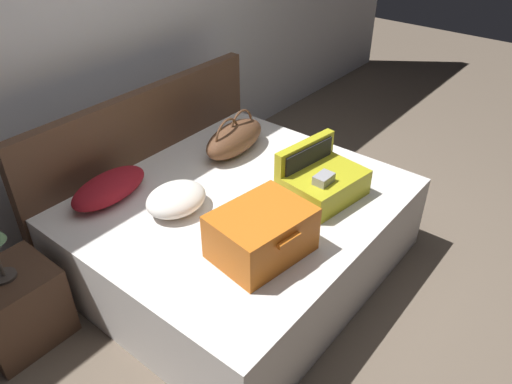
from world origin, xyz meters
TOP-DOWN VIEW (x-y plane):
  - ground_plane at (0.00, 0.00)m, footprint 12.00×12.00m
  - back_wall at (0.00, 1.65)m, footprint 8.00×0.10m
  - bed at (0.00, 0.40)m, footprint 1.86×1.62m
  - headboard at (0.00, 1.25)m, footprint 1.90×0.08m
  - hard_case_large at (-0.30, 0.00)m, footprint 0.53×0.43m
  - hard_case_medium at (0.33, 0.04)m, footprint 0.51×0.43m
  - duffel_bag at (0.41, 0.80)m, footprint 0.57×0.30m
  - pillow_near_headboard at (-0.49, 1.01)m, footprint 0.53×0.28m
  - pillow_center_head at (-0.31, 0.62)m, footprint 0.38×0.31m
  - nightstand at (-1.21, 0.96)m, footprint 0.44×0.40m

SIDE VIEW (x-z plane):
  - ground_plane at x=0.00m, z-range 0.00..0.00m
  - nightstand at x=-1.21m, z-range 0.00..0.44m
  - bed at x=0.00m, z-range 0.00..0.52m
  - headboard at x=0.00m, z-range 0.00..0.98m
  - pillow_center_head at x=-0.31m, z-range 0.52..0.67m
  - pillow_near_headboard at x=-0.49m, z-range 0.52..0.68m
  - duffel_bag at x=0.41m, z-range 0.48..0.77m
  - hard_case_medium at x=0.33m, z-range 0.47..0.78m
  - hard_case_large at x=-0.30m, z-range 0.52..0.78m
  - back_wall at x=0.00m, z-range 0.00..2.60m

